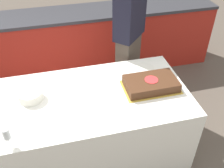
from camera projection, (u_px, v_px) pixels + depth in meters
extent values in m
plane|color=brown|center=(79.00, 154.00, 2.78)|extent=(14.00, 14.00, 0.00)
cube|color=#A82319|center=(60.00, 46.00, 3.69)|extent=(4.40, 0.55, 0.88)
cube|color=#2D2D33|center=(56.00, 15.00, 3.40)|extent=(4.40, 0.58, 0.04)
cube|color=white|center=(76.00, 129.00, 2.54)|extent=(2.11, 0.95, 0.78)
cube|color=gold|center=(151.00, 87.00, 2.43)|extent=(0.51, 0.33, 0.00)
cube|color=#472816|center=(151.00, 83.00, 2.40)|extent=(0.47, 0.29, 0.08)
cylinder|color=red|center=(151.00, 80.00, 2.38)|extent=(0.12, 0.12, 0.00)
cylinder|color=white|center=(31.00, 95.00, 2.28)|extent=(0.21, 0.21, 0.08)
cylinder|color=white|center=(10.00, 145.00, 1.90)|extent=(0.07, 0.07, 0.00)
cylinder|color=white|center=(9.00, 141.00, 1.88)|extent=(0.01, 0.01, 0.08)
cylinder|color=white|center=(6.00, 134.00, 1.82)|extent=(0.05, 0.05, 0.09)
cylinder|color=white|center=(145.00, 68.00, 2.68)|extent=(0.20, 0.20, 0.00)
cylinder|color=white|center=(109.00, 92.00, 2.38)|extent=(0.20, 0.20, 0.00)
cube|color=#4C4238|center=(127.00, 71.00, 3.16)|extent=(0.34, 0.35, 0.94)
cube|color=black|center=(130.00, 14.00, 2.71)|extent=(0.41, 0.42, 0.51)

